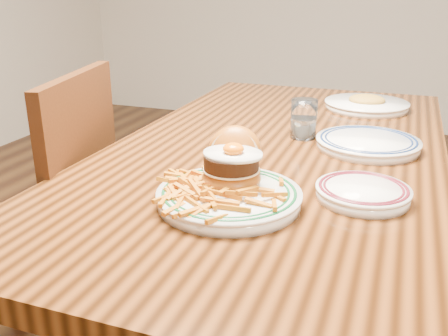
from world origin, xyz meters
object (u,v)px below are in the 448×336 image
(chair_left, at_px, (47,228))
(side_plate, at_px, (363,192))
(main_plate, at_px, (230,183))
(table, at_px, (276,176))

(chair_left, height_order, side_plate, chair_left)
(main_plate, distance_m, side_plate, 0.27)
(table, relative_size, main_plate, 5.28)
(chair_left, xyz_separation_m, side_plate, (0.85, -0.05, 0.26))
(chair_left, bearing_deg, side_plate, -16.65)
(main_plate, bearing_deg, chair_left, 153.16)
(side_plate, bearing_deg, main_plate, -163.92)
(main_plate, bearing_deg, table, 77.06)
(table, xyz_separation_m, side_plate, (0.25, -0.28, 0.10))
(chair_left, distance_m, main_plate, 0.68)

